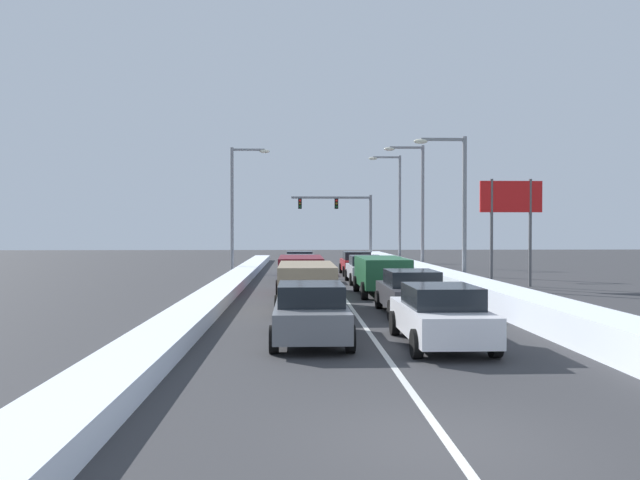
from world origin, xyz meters
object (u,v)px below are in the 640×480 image
at_px(suv_maroon_center_lane_third, 301,271).
at_px(street_lamp_right_mid, 417,197).
at_px(suv_green_right_lane_third, 382,272).
at_px(sedan_red_right_lane_fifth, 356,263).
at_px(sedan_charcoal_right_lane_second, 411,292).
at_px(sedan_black_center_lane_fourth, 300,268).
at_px(sedan_silver_right_lane_fourth, 365,269).
at_px(traffic_light_gantry, 346,213).
at_px(street_lamp_right_far, 396,201).
at_px(street_lamp_right_near, 457,197).
at_px(suv_tan_center_lane_second, 307,282).
at_px(roadside_sign_right, 511,208).
at_px(street_lamp_left_mid, 237,198).
at_px(sedan_white_right_lane_nearest, 440,315).
at_px(sedan_gray_center_lane_nearest, 311,312).
at_px(sedan_navy_center_lane_fifth, 300,263).

relative_size(suv_maroon_center_lane_third, street_lamp_right_mid, 0.58).
bearing_deg(suv_green_right_lane_third, suv_maroon_center_lane_third, 163.27).
relative_size(sedan_red_right_lane_fifth, street_lamp_right_mid, 0.53).
distance_m(sedan_charcoal_right_lane_second, sedan_black_center_lane_fourth, 14.39).
bearing_deg(sedan_silver_right_lane_fourth, street_lamp_right_mid, 58.10).
xyz_separation_m(sedan_silver_right_lane_fourth, sedan_black_center_lane_fourth, (-3.56, 1.30, 0.00)).
distance_m(traffic_light_gantry, street_lamp_right_far, 8.22).
distance_m(street_lamp_right_near, street_lamp_right_mid, 9.89).
distance_m(suv_green_right_lane_third, suv_tan_center_lane_second, 6.17).
bearing_deg(roadside_sign_right, suv_maroon_center_lane_third, -165.05).
height_order(suv_green_right_lane_third, sedan_black_center_lane_fourth, suv_green_right_lane_third).
bearing_deg(street_lamp_left_mid, sedan_white_right_lane_nearest, -74.18).
distance_m(sedan_gray_center_lane_nearest, street_lamp_right_far, 35.46).
height_order(traffic_light_gantry, roadside_sign_right, traffic_light_gantry).
distance_m(sedan_silver_right_lane_fourth, sedan_navy_center_lane_fifth, 7.77).
bearing_deg(sedan_white_right_lane_nearest, sedan_gray_center_lane_nearest, 168.19).
relative_size(sedan_white_right_lane_nearest, sedan_red_right_lane_fifth, 1.00).
bearing_deg(roadside_sign_right, sedan_navy_center_lane_fifth, 138.88).
bearing_deg(suv_maroon_center_lane_third, suv_green_right_lane_third, -16.73).
relative_size(street_lamp_left_mid, roadside_sign_right, 1.54).
bearing_deg(sedan_gray_center_lane_nearest, suv_maroon_center_lane_third, 90.77).
bearing_deg(street_lamp_right_far, sedan_black_center_lane_fourth, -117.33).
relative_size(traffic_light_gantry, street_lamp_right_mid, 0.89).
bearing_deg(street_lamp_left_mid, street_lamp_right_near, -43.84).
xyz_separation_m(sedan_gray_center_lane_nearest, roadside_sign_right, (10.58, 15.27, 3.25)).
bearing_deg(suv_maroon_center_lane_third, sedan_charcoal_right_lane_second, -62.91).
height_order(sedan_silver_right_lane_fourth, suv_tan_center_lane_second, suv_tan_center_lane_second).
height_order(suv_green_right_lane_third, suv_tan_center_lane_second, same).
distance_m(sedan_red_right_lane_fifth, sedan_gray_center_lane_nearest, 24.29).
bearing_deg(sedan_charcoal_right_lane_second, sedan_red_right_lane_fifth, 90.10).
bearing_deg(street_lamp_right_near, traffic_light_gantry, 97.05).
bearing_deg(traffic_light_gantry, sedan_charcoal_right_lane_second, -91.08).
bearing_deg(sedan_red_right_lane_fifth, street_lamp_right_mid, 5.57).
height_order(suv_green_right_lane_third, sedan_silver_right_lane_fourth, suv_green_right_lane_third).
relative_size(suv_tan_center_lane_second, street_lamp_left_mid, 0.58).
bearing_deg(sedan_navy_center_lane_fifth, sedan_charcoal_right_lane_second, -79.24).
height_order(sedan_red_right_lane_fifth, roadside_sign_right, roadside_sign_right).
bearing_deg(traffic_light_gantry, sedan_red_right_lane_fifth, -92.34).
bearing_deg(traffic_light_gantry, roadside_sign_right, -76.51).
xyz_separation_m(sedan_charcoal_right_lane_second, sedan_navy_center_lane_fifth, (-3.71, 19.52, 0.00)).
distance_m(street_lamp_right_mid, roadside_sign_right, 9.69).
bearing_deg(sedan_navy_center_lane_fifth, sedan_gray_center_lane_nearest, -89.64).
distance_m(sedan_gray_center_lane_nearest, roadside_sign_right, 18.86).
relative_size(sedan_white_right_lane_nearest, suv_maroon_center_lane_third, 0.92).
xyz_separation_m(sedan_charcoal_right_lane_second, street_lamp_right_near, (4.05, 9.42, 3.79)).
height_order(sedan_black_center_lane_fourth, street_lamp_right_far, street_lamp_right_far).
bearing_deg(suv_green_right_lane_third, traffic_light_gantry, 88.43).
bearing_deg(sedan_charcoal_right_lane_second, suv_maroon_center_lane_third, 117.09).
distance_m(traffic_light_gantry, street_lamp_right_mid, 17.60).
distance_m(traffic_light_gantry, street_lamp_right_near, 27.36).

